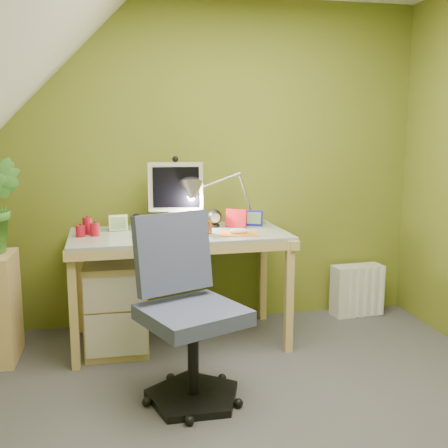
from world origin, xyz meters
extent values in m
cube|color=#45454A|center=(0.00, 0.00, -0.01)|extent=(3.20, 3.20, 0.01)
cube|color=olive|center=(0.00, 1.60, 1.20)|extent=(3.20, 0.01, 2.40)
cube|color=white|center=(-1.00, 0.00, 1.85)|extent=(1.10, 3.20, 1.10)
cube|color=silver|center=(-0.35, 1.05, 0.78)|extent=(0.42, 0.26, 0.02)
cube|color=orange|center=(0.11, 1.05, 0.77)|extent=(0.27, 0.21, 0.01)
ellipsoid|color=white|center=(0.11, 1.05, 0.79)|extent=(0.13, 0.08, 0.04)
cylinder|color=brown|center=(-0.09, 1.11, 0.81)|extent=(0.08, 0.08, 0.08)
cube|color=red|center=(0.15, 1.31, 0.83)|extent=(0.14, 0.09, 0.13)
cube|color=#161697|center=(0.29, 1.35, 0.83)|extent=(0.13, 0.07, 0.11)
cube|color=beige|center=(-0.67, 1.33, 0.83)|extent=(0.13, 0.03, 0.11)
cube|color=silver|center=(1.17, 1.46, 0.20)|extent=(0.41, 0.19, 0.40)
camera|label=1|loc=(-0.65, -2.27, 1.42)|focal=42.00mm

